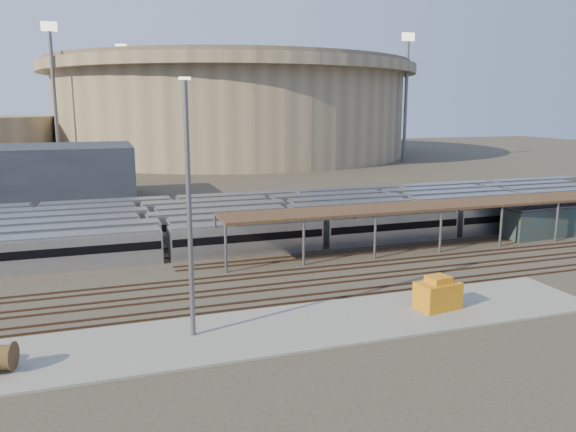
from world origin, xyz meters
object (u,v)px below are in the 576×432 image
(teal_boxcar, at_px, (560,221))
(yard_light_pole, at_px, (189,210))
(yellow_equipment, at_px, (438,295))
(cable_reel_east, at_px, (4,357))

(teal_boxcar, xyz_separation_m, yard_light_pole, (-51.94, -18.24, 7.71))
(teal_boxcar, xyz_separation_m, yellow_equipment, (-31.46, -19.18, -0.64))
(teal_boxcar, relative_size, cable_reel_east, 8.83)
(yellow_equipment, bearing_deg, teal_boxcar, 22.90)
(teal_boxcar, distance_m, cable_reel_east, 67.50)
(teal_boxcar, height_order, cable_reel_east, teal_boxcar)
(yellow_equipment, bearing_deg, cable_reel_east, 173.26)
(yellow_equipment, bearing_deg, yard_light_pole, 168.90)
(teal_boxcar, relative_size, yellow_equipment, 4.68)
(teal_boxcar, height_order, yellow_equipment, teal_boxcar)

